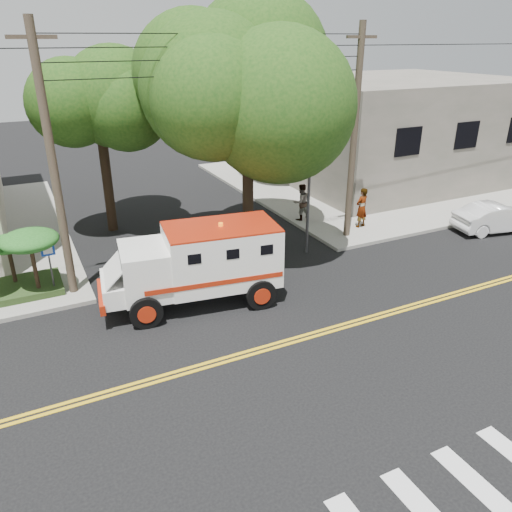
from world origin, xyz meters
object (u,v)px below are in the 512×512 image
parked_sedan (497,218)px  pedestrian_b (301,202)px  pedestrian_a (362,208)px  armored_truck (199,261)px

parked_sedan → pedestrian_b: pedestrian_b is taller
parked_sedan → pedestrian_a: (-5.58, 2.99, 0.42)m
pedestrian_a → parked_sedan: bearing=138.6°
armored_truck → parked_sedan: bearing=9.2°
parked_sedan → pedestrian_a: pedestrian_a is taller
parked_sedan → pedestrian_a: bearing=73.4°
armored_truck → pedestrian_b: armored_truck is taller
armored_truck → pedestrian_b: bearing=44.8°
parked_sedan → armored_truck: bearing=102.7°
armored_truck → pedestrian_b: size_ratio=3.46×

